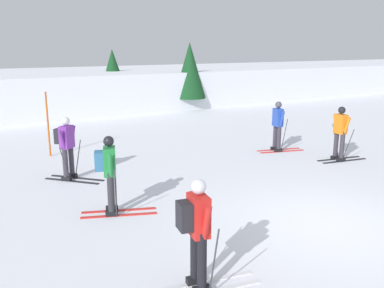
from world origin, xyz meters
The scene contains 10 objects.
ground_plane centered at (0.00, 0.00, 0.00)m, with size 120.00×120.00×0.00m, color white.
far_snow_ridge centered at (0.00, 19.57, 1.04)m, with size 80.00×9.82×2.09m, color white.
skier_purple centered at (-3.67, 5.62, 0.95)m, with size 1.36×1.43×1.71m.
skier_red centered at (-3.41, -0.61, 0.96)m, with size 1.64×0.99×1.71m.
skier_green centered at (-3.52, 2.76, 0.96)m, with size 1.63×0.95×1.71m.
skier_blue centered at (3.27, 5.11, 0.92)m, with size 1.64×0.97×1.71m.
skier_orange centered at (4.12, 3.20, 0.92)m, with size 1.64×0.99×1.71m.
trail_marker_pole centered at (-3.55, 8.40, 1.05)m, with size 0.06×0.06×2.10m, color #C65614.
conifer_far_left centered at (5.61, 14.99, 2.19)m, with size 1.81×1.81×3.74m.
conifer_far_right centered at (2.28, 18.23, 1.93)m, with size 1.82×1.82×3.35m.
Camera 1 is at (-6.27, -5.29, 3.51)m, focal length 38.85 mm.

